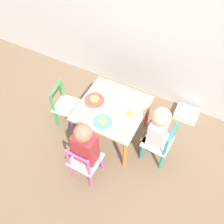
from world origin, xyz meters
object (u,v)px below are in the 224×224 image
Objects in this scene: chair_teal at (160,143)px; plate_right at (130,114)px; chair_pink at (85,162)px; child_right at (157,129)px; plate_front at (102,122)px; child_front at (86,146)px; storage_bin at (186,114)px; kids_table at (112,112)px; plate_left at (94,100)px; chair_green at (66,106)px.

chair_teal is 0.41m from plate_right.
child_right reaches higher than chair_pink.
chair_teal is 0.60m from plate_front.
child_front is (0.00, 0.06, 0.20)m from chair_pink.
chair_teal is at bearing -100.86° from storage_bin.
plate_front reaches higher than kids_table.
plate_left is at bearing -144.48° from storage_bin.
child_front reaches higher than chair_teal.
child_right is (0.48, 0.44, -0.00)m from child_front.
storage_bin is at bearing 171.61° from chair_teal.
chair_teal and chair_green have the same top height.
chair_green reaches higher than kids_table.
kids_table is 0.55m from chair_teal.
kids_table is 0.47m from child_right.
plate_left is at bearing -89.34° from chair_teal.
chair_green is at bearing -175.88° from plate_right.
plate_right is (0.21, 0.52, 0.23)m from chair_pink.
chair_pink reaches higher than plate_left.
kids_table is at bearing -90.00° from chair_teal.
chair_teal is 0.75m from plate_left.
plate_front is 0.91× the size of plate_right.
child_right is 0.66m from plate_left.
storage_bin is (0.45, 0.60, -0.43)m from plate_right.
plate_right is 0.73× the size of storage_bin.
child_front reaches higher than chair_pink.
child_front is 0.50m from plate_left.
child_front is at bearing -68.73° from plate_left.
chair_green is 1.01m from child_right.
child_right is at bearing -132.01° from chair_pink.
plate_left is (-0.66, 0.02, 0.03)m from child_right.
chair_green is at bearing -37.56° from child_front.
plate_front is at bearing -129.20° from storage_bin.
chair_pink is at bearing -120.33° from storage_bin.
chair_pink is 3.03× the size of plate_front.
chair_teal is 0.21m from child_right.
plate_left is at bearing -86.77° from chair_green.
plate_right is at bearing -127.10° from storage_bin.
chair_green reaches higher than plate_left.
child_front is (-0.01, -0.46, 0.04)m from kids_table.
child_front is (0.51, -0.41, 0.20)m from chair_green.
kids_table is 0.21m from plate_left.
kids_table is 2.43× the size of storage_bin.
kids_table is 0.55m from chair_green.
plate_right is (0.19, 0.19, -0.00)m from plate_front.
chair_pink is at bearing 90.00° from child_front.
chair_pink reaches higher than plate_right.
plate_front is 0.27m from plate_right.
plate_left is at bearing -69.73° from chair_pink.
child_front is (-0.54, -0.44, 0.20)m from chair_teal.
chair_green reaches higher than plate_front.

